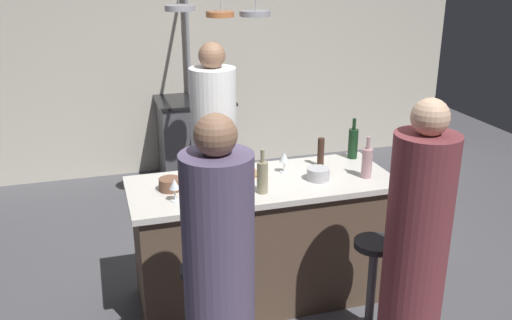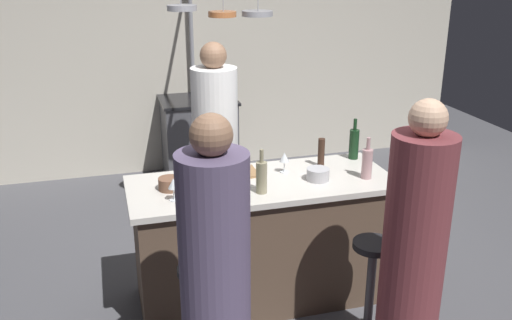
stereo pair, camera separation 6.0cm
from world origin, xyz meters
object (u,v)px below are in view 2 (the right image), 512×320
Objects in this scene: bar_stool_right at (370,285)px; cutting_board at (234,173)px; wine_bottle_green at (239,180)px; wine_glass_near_left_guest at (284,158)px; guest_right at (413,256)px; mixing_bowl_wooden at (169,184)px; pepper_mill at (321,153)px; mixing_bowl_steel at (318,174)px; guest_left at (215,287)px; wine_bottle_rose at (367,163)px; bar_stool_left at (202,313)px; stove_range at (199,138)px; wine_glass_near_right_guest at (173,185)px; wine_bottle_red at (354,143)px; chef at (216,157)px; wine_bottle_white at (262,176)px.

cutting_board is (-0.69, 0.80, 0.53)m from bar_stool_right.
wine_bottle_green reaches higher than wine_glass_near_left_guest.
guest_right is 1.37m from cutting_board.
mixing_bowl_wooden is (-1.21, 1.00, 0.17)m from guest_right.
mixing_bowl_steel is at bearing -116.09° from pepper_mill.
wine_bottle_rose is at bearing 34.62° from guest_left.
bar_stool_left is 2.34× the size of wine_bottle_rose.
guest_left is 1.03m from mixing_bowl_wooden.
pepper_mill is 0.65× the size of wine_bottle_green.
stove_range is 2.40m from wine_glass_near_left_guest.
bar_stool_right is at bearing 98.75° from guest_right.
mixing_bowl_wooden is (-0.00, 0.18, -0.06)m from wine_glass_near_right_guest.
wine_glass_near_right_guest is at bearing -88.65° from mixing_bowl_wooden.
mixing_bowl_steel is at bearing -81.67° from stove_range.
wine_glass_near_left_guest is 1.00× the size of wine_glass_near_right_guest.
stove_range is at bearing 76.70° from wine_glass_near_right_guest.
mixing_bowl_steel is at bearing -26.18° from cutting_board.
stove_range is 2.75× the size of wine_bottle_green.
wine_bottle_red is 2.11× the size of wine_glass_near_right_guest.
wine_bottle_rose is (0.86, -0.31, 0.10)m from cutting_board.
bar_stool_left is 4.66× the size of wine_glass_near_right_guest.
mixing_bowl_wooden is at bearing 150.76° from bar_stool_right.
wine_bottle_red is 2.14× the size of mixing_bowl_wooden.
pepper_mill is at bearing 93.41° from bar_stool_right.
wine_bottle_green reaches higher than mixing_bowl_steel.
wine_bottle_green is (-0.81, 0.73, 0.26)m from guest_right.
chef is 5.90× the size of wine_bottle_white.
wine_bottle_rose is 1.88× the size of mixing_bowl_steel.
wine_bottle_red is at bearing 43.23° from guest_left.
cutting_board is (0.39, 0.80, 0.53)m from bar_stool_left.
wine_glass_near_right_guest is (-0.07, 0.47, 0.63)m from bar_stool_left.
wine_bottle_rose is at bearing 70.86° from bar_stool_right.
wine_bottle_green reaches higher than cutting_board.
wine_glass_near_left_guest is at bearing -172.22° from pepper_mill.
wine_bottle_green reaches higher than wine_glass_near_right_guest.
bar_stool_right is 0.41× the size of guest_right.
cutting_board reaches higher than bar_stool_left.
wine_bottle_green is at bearing -93.97° from chef.
bar_stool_right is 1.03m from wine_glass_near_left_guest.
guest_right is at bearing -34.27° from wine_glass_near_right_guest.
wine_bottle_green is (-0.22, -2.69, 0.58)m from stove_range.
mixing_bowl_wooden is at bearing 140.45° from guest_right.
wine_glass_near_left_guest is (0.20, -2.33, 0.56)m from stove_range.
bar_stool_right is 2.10× the size of wine_bottle_green.
wine_bottle_rose is (0.21, -0.30, 0.01)m from pepper_mill.
guest_right is 0.93m from mixing_bowl_steel.
wine_glass_near_left_guest is at bearing -64.74° from chef.
wine_glass_near_left_guest is at bearing 44.84° from bar_stool_left.
pepper_mill reaches higher than stove_range.
bar_stool_left is 2.10× the size of wine_bottle_green.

